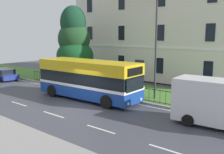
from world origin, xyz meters
TOP-DOWN VIEW (x-y plane):
  - ground_plane at (0.00, 1.05)m, footprint 60.00×56.00m
  - georgian_townhouse at (-2.20, 16.22)m, footprint 19.68×10.02m
  - iron_verge_railing at (-2.20, 4.40)m, footprint 18.04×0.04m
  - evergreen_tree at (-7.55, 6.90)m, footprint 3.92×3.92m
  - single_decker_bus at (-1.12, 2.47)m, footprint 8.71×2.95m
  - white_panel_van at (8.90, 2.59)m, footprint 5.81×2.34m
  - parked_hatchback_00 at (-14.57, 2.65)m, footprint 4.30×2.07m
  - street_lamp_post at (3.00, 5.55)m, footprint 0.36×0.24m
  - litter_bin at (0.73, 5.31)m, footprint 0.55×0.55m

SIDE VIEW (x-z plane):
  - ground_plane at x=0.00m, z-range -0.11..0.07m
  - parked_hatchback_00 at x=-14.57m, z-range -0.02..1.23m
  - iron_verge_railing at x=-2.20m, z-range 0.14..1.11m
  - litter_bin at x=0.73m, z-range 0.12..1.34m
  - white_panel_van at x=8.90m, z-range 0.03..2.61m
  - single_decker_bus at x=-1.12m, z-range 0.08..3.08m
  - evergreen_tree at x=-7.55m, z-range -0.91..7.54m
  - street_lamp_post at x=3.00m, z-range 0.62..8.35m
  - georgian_townhouse at x=-2.20m, z-range 0.16..13.15m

